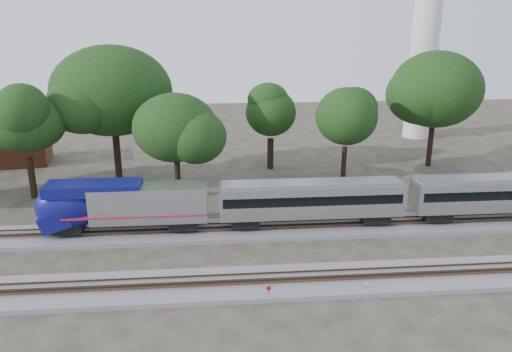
{
  "coord_description": "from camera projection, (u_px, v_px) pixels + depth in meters",
  "views": [
    {
      "loc": [
        0.37,
        -37.18,
        19.37
      ],
      "look_at": [
        4.05,
        5.0,
        5.83
      ],
      "focal_mm": 35.0,
      "sensor_mm": 36.0,
      "label": 1
    }
  ],
  "objects": [
    {
      "name": "tree_4",
      "position": [
        175.0,
        128.0,
        53.48
      ],
      "size": [
        8.16,
        8.16,
        11.5
      ],
      "color": "black",
      "rests_on": "ground"
    },
    {
      "name": "tree_2",
      "position": [
        24.0,
        123.0,
        53.49
      ],
      "size": [
        8.63,
        8.63,
        12.16
      ],
      "color": "black",
      "rests_on": "ground"
    },
    {
      "name": "tree_7",
      "position": [
        436.0,
        90.0,
        64.88
      ],
      "size": [
        10.53,
        10.53,
        14.85
      ],
      "color": "black",
      "rests_on": "ground"
    },
    {
      "name": "switch_lever",
      "position": [
        320.0,
        295.0,
        36.06
      ],
      "size": [
        0.58,
        0.46,
        0.3
      ],
      "primitive_type": "cube",
      "rotation": [
        0.0,
        0.0,
        -0.38
      ],
      "color": "#512D19",
      "rests_on": "ground"
    },
    {
      "name": "tree_5",
      "position": [
        271.0,
        113.0,
        64.52
      ],
      "size": [
        7.7,
        7.7,
        10.86
      ],
      "color": "black",
      "rests_on": "ground"
    },
    {
      "name": "tree_3",
      "position": [
        112.0,
        91.0,
        58.68
      ],
      "size": [
        11.24,
        11.24,
        15.84
      ],
      "color": "black",
      "rests_on": "ground"
    },
    {
      "name": "tree_6",
      "position": [
        346.0,
        117.0,
        59.09
      ],
      "size": [
        8.25,
        8.25,
        11.64
      ],
      "color": "black",
      "rests_on": "ground"
    },
    {
      "name": "brick_building",
      "position": [
        12.0,
        147.0,
        68.42
      ],
      "size": [
        10.54,
        8.22,
        4.59
      ],
      "rotation": [
        0.0,
        0.0,
        0.16
      ],
      "color": "brown",
      "rests_on": "ground"
    },
    {
      "name": "switch_stand_red",
      "position": [
        269.0,
        291.0,
        35.55
      ],
      "size": [
        0.36,
        0.07,
        1.13
      ],
      "rotation": [
        0.0,
        0.0,
        0.04
      ],
      "color": "#512D19",
      "rests_on": "ground"
    },
    {
      "name": "track_near",
      "position": [
        213.0,
        285.0,
        37.29
      ],
      "size": [
        160.0,
        5.0,
        0.73
      ],
      "color": "slate",
      "rests_on": "ground"
    },
    {
      "name": "track_far",
      "position": [
        212.0,
        231.0,
        46.78
      ],
      "size": [
        160.0,
        5.0,
        0.73
      ],
      "color": "slate",
      "rests_on": "ground"
    },
    {
      "name": "ground",
      "position": [
        212.0,
        263.0,
        41.15
      ],
      "size": [
        160.0,
        160.0,
        0.0
      ],
      "primitive_type": "plane",
      "color": "#383328",
      "rests_on": "ground"
    },
    {
      "name": "switch_stand_white",
      "position": [
        366.0,
        286.0,
        36.48
      ],
      "size": [
        0.3,
        0.06,
        0.93
      ],
      "rotation": [
        0.0,
        0.0,
        -0.03
      ],
      "color": "#512D19",
      "rests_on": "ground"
    }
  ]
}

